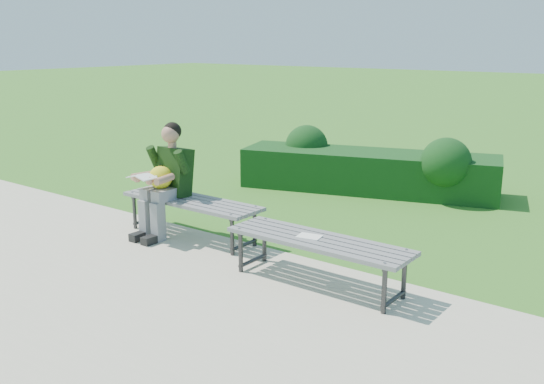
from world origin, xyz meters
name	(u,v)px	position (x,y,z in m)	size (l,w,h in m)	color
ground	(240,242)	(0.00, 0.00, 0.00)	(80.00, 80.00, 0.00)	#2B6816
walkway	(117,290)	(0.00, -1.75, 0.01)	(30.00, 3.50, 0.02)	#B2AC93
hedge	(369,167)	(0.00, 3.08, 0.36)	(3.95, 2.05, 0.93)	#103B14
bench_left	(191,204)	(-0.53, -0.22, 0.42)	(1.80, 0.50, 0.46)	gray
bench_right	(318,244)	(1.41, -0.54, 0.42)	(1.80, 0.50, 0.46)	gray
seated_boy	(166,177)	(-0.83, -0.32, 0.71)	(0.56, 0.76, 1.31)	slate
paper_sheet	(309,236)	(1.31, -0.54, 0.47)	(0.25, 0.20, 0.01)	white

